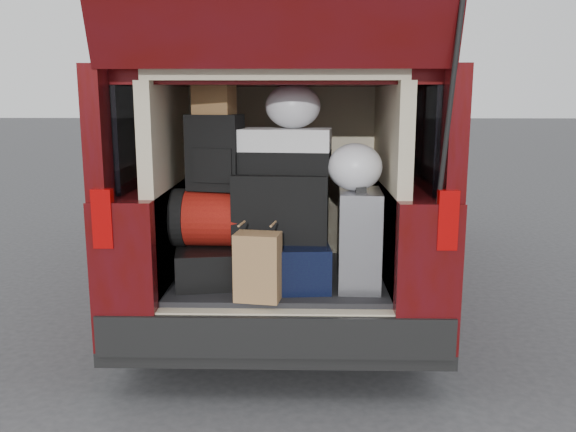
% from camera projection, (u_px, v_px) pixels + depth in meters
% --- Properties ---
extents(ground, '(80.00, 80.00, 0.00)m').
position_uv_depth(ground, '(278.00, 378.00, 3.56)').
color(ground, '#333335').
rests_on(ground, ground).
extents(minivan, '(1.90, 5.35, 2.77)m').
position_uv_depth(minivan, '(286.00, 180.00, 5.20)').
color(minivan, black).
rests_on(minivan, ground).
extents(load_floor, '(1.24, 1.05, 0.55)m').
position_uv_depth(load_floor, '(279.00, 317.00, 3.78)').
color(load_floor, black).
rests_on(load_floor, ground).
extents(black_hardshell, '(0.46, 0.58, 0.21)m').
position_uv_depth(black_hardshell, '(209.00, 263.00, 3.59)').
color(black_hardshell, black).
rests_on(black_hardshell, load_floor).
extents(navy_hardshell, '(0.52, 0.62, 0.25)m').
position_uv_depth(navy_hardshell, '(285.00, 261.00, 3.56)').
color(navy_hardshell, black).
rests_on(navy_hardshell, load_floor).
extents(silver_roller, '(0.25, 0.38, 0.56)m').
position_uv_depth(silver_roller, '(359.00, 239.00, 3.44)').
color(silver_roller, silver).
rests_on(silver_roller, load_floor).
extents(kraft_bag, '(0.26, 0.19, 0.37)m').
position_uv_depth(kraft_bag, '(258.00, 267.00, 3.23)').
color(kraft_bag, olive).
rests_on(kraft_bag, load_floor).
extents(red_duffel, '(0.52, 0.35, 0.33)m').
position_uv_depth(red_duffel, '(217.00, 218.00, 3.56)').
color(red_duffel, maroon).
rests_on(red_duffel, black_hardshell).
extents(black_soft_case, '(0.55, 0.35, 0.39)m').
position_uv_depth(black_soft_case, '(281.00, 206.00, 3.51)').
color(black_soft_case, black).
rests_on(black_soft_case, navy_hardshell).
extents(backpack, '(0.33, 0.24, 0.43)m').
position_uv_depth(backpack, '(215.00, 152.00, 3.49)').
color(backpack, black).
rests_on(backpack, red_duffel).
extents(twotone_duffel, '(0.58, 0.34, 0.25)m').
position_uv_depth(twotone_duffel, '(282.00, 150.00, 3.50)').
color(twotone_duffel, white).
rests_on(twotone_duffel, black_soft_case).
extents(grocery_sack_lower, '(0.24, 0.21, 0.19)m').
position_uv_depth(grocery_sack_lower, '(214.00, 97.00, 3.44)').
color(grocery_sack_lower, brown).
rests_on(grocery_sack_lower, backpack).
extents(plastic_bag_center, '(0.32, 0.30, 0.25)m').
position_uv_depth(plastic_bag_center, '(293.00, 106.00, 3.46)').
color(plastic_bag_center, white).
rests_on(plastic_bag_center, twotone_duffel).
extents(plastic_bag_right, '(0.34, 0.33, 0.26)m').
position_uv_depth(plastic_bag_right, '(355.00, 167.00, 3.37)').
color(plastic_bag_right, white).
rests_on(plastic_bag_right, silver_roller).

